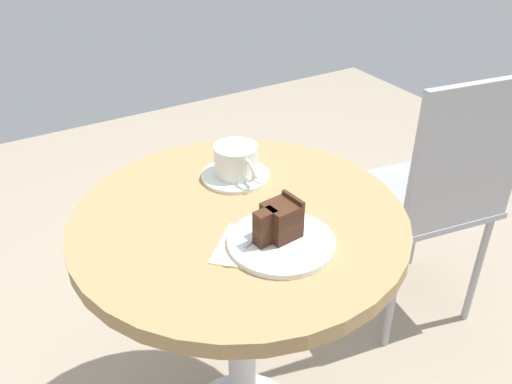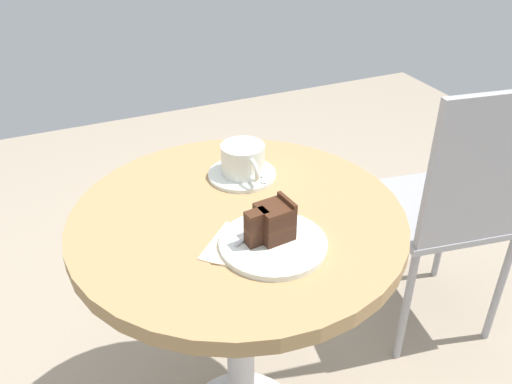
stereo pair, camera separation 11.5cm
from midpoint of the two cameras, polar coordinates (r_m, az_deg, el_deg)
cafe_table at (r=1.22m, az=0.86°, el=-7.12°), size 0.72×0.72×0.71m
saucer at (r=1.28m, az=1.08°, el=1.79°), size 0.16×0.16×0.01m
coffee_cup at (r=1.26m, az=1.25°, el=3.44°), size 0.14×0.10×0.07m
teaspoon at (r=1.27m, az=3.32°, el=1.66°), size 0.09×0.04×0.00m
cake_plate at (r=1.06m, az=4.93°, el=-5.56°), size 0.21×0.21×0.01m
cake_slice at (r=1.04m, az=4.85°, el=-3.29°), size 0.07×0.10×0.08m
fork at (r=1.10m, az=4.24°, el=-3.39°), size 0.08×0.15×0.00m
napkin at (r=1.05m, az=2.11°, el=-6.00°), size 0.19×0.19×0.00m
cafe_chair at (r=1.68m, az=22.56°, el=-0.79°), size 0.44×0.44×0.88m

